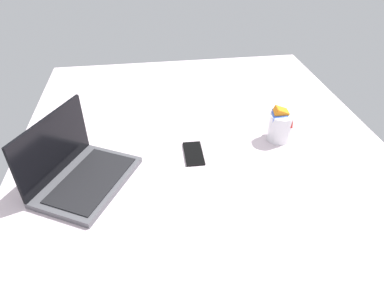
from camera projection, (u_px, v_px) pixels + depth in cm
name	position (u px, v px, depth cm)	size (l,w,h in cm)	color
bed_mattress	(205.00, 172.00, 132.57)	(180.00, 140.00, 18.00)	silver
laptop	(78.00, 171.00, 112.21)	(39.98, 35.97, 23.00)	#4C4C51
snack_cup	(280.00, 126.00, 131.40)	(9.92, 9.00, 14.62)	silver
cell_phone	(193.00, 153.00, 126.92)	(6.80, 14.00, 0.80)	black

